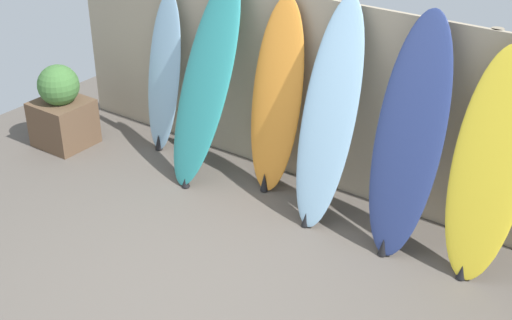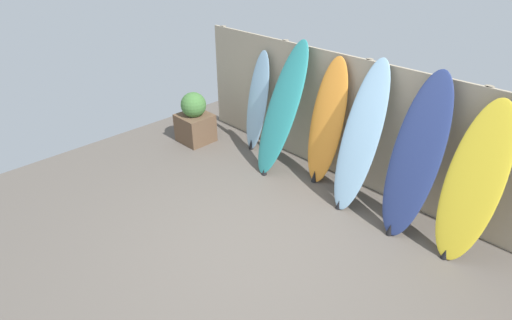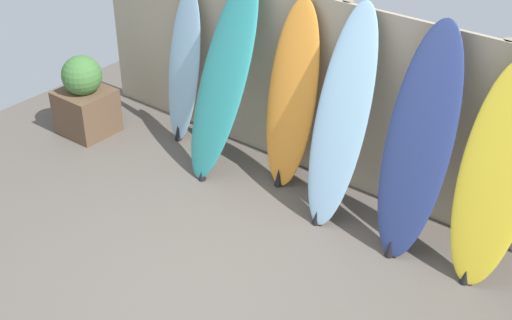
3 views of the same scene
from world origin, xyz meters
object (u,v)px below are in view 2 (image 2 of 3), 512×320
Objects in this scene: surfboard_orange_2 at (327,123)px; surfboard_navy_4 at (416,158)px; surfboard_skyblue_3 at (361,138)px; planter_box at (195,120)px; surfboard_yellow_5 at (473,184)px; surfboard_teal_1 at (282,110)px; surfboard_skyblue_0 at (257,103)px.

surfboard_navy_4 is (1.38, -0.17, 0.07)m from surfboard_orange_2.
surfboard_skyblue_3 reaches higher than surfboard_orange_2.
surfboard_skyblue_3 is at bearing -13.43° from surfboard_orange_2.
surfboard_navy_4 reaches higher than planter_box.
surfboard_navy_4 is 0.65m from surfboard_yellow_5.
surfboard_teal_1 is at bearing -178.86° from surfboard_navy_4.
surfboard_teal_1 is 2.68m from surfboard_yellow_5.
surfboard_yellow_5 is at bearing -3.87° from surfboard_orange_2.
surfboard_skyblue_0 is 0.91× the size of surfboard_yellow_5.
surfboard_orange_2 is at bearing 14.72° from planter_box.
surfboard_teal_1 is at bearing -161.80° from surfboard_orange_2.
surfboard_navy_4 is at bearing 6.67° from planter_box.
surfboard_navy_4 reaches higher than surfboard_skyblue_0.
surfboard_orange_2 is at bearing 172.82° from surfboard_navy_4.
surfboard_yellow_5 is (1.39, 0.02, -0.06)m from surfboard_skyblue_3.
surfboard_orange_2 is 2.03× the size of planter_box.
surfboard_teal_1 is (0.74, -0.23, 0.17)m from surfboard_skyblue_0.
surfboard_orange_2 is 2.03m from surfboard_yellow_5.
surfboard_skyblue_0 is 3.42m from surfboard_yellow_5.
surfboard_skyblue_0 is at bearing 177.52° from surfboard_yellow_5.
surfboard_skyblue_0 is 1.39m from surfboard_orange_2.
planter_box is at bearing -171.26° from surfboard_skyblue_3.
surfboard_teal_1 reaches higher than surfboard_skyblue_0.
surfboard_skyblue_0 is at bearing 34.06° from planter_box.
surfboard_skyblue_3 is at bearing 2.75° from surfboard_teal_1.
surfboard_skyblue_0 is at bearing 176.18° from surfboard_navy_4.
surfboard_skyblue_0 is 0.90× the size of surfboard_orange_2.
surfboard_skyblue_3 is at bearing 8.74° from planter_box.
surfboard_teal_1 reaches higher than surfboard_yellow_5.
surfboard_orange_2 is 1.01× the size of surfboard_yellow_5.
surfboard_yellow_5 is at bearing 1.66° from surfboard_teal_1.
surfboard_skyblue_3 is 3.02m from planter_box.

